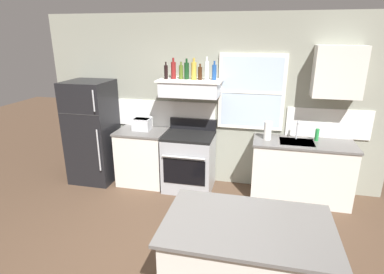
{
  "coord_description": "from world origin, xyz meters",
  "views": [
    {
      "loc": [
        0.82,
        -2.57,
        2.39
      ],
      "look_at": [
        -0.05,
        1.2,
        1.1
      ],
      "focal_mm": 28.98,
      "sensor_mm": 36.0,
      "label": 1
    }
  ],
  "objects": [
    {
      "name": "ground_plane",
      "position": [
        0.0,
        0.0,
        0.0
      ],
      "size": [
        16.0,
        16.0,
        0.0
      ],
      "primitive_type": "plane",
      "color": "#4C3828"
    },
    {
      "name": "back_wall",
      "position": [
        0.03,
        2.23,
        1.35
      ],
      "size": [
        5.4,
        0.11,
        2.7
      ],
      "color": "gray",
      "rests_on": "ground_plane"
    },
    {
      "name": "refrigerator",
      "position": [
        -1.9,
        1.84,
        0.84
      ],
      "size": [
        0.7,
        0.72,
        1.69
      ],
      "color": "black",
      "rests_on": "ground_plane"
    },
    {
      "name": "counter_left_of_stove",
      "position": [
        -1.05,
        1.9,
        0.46
      ],
      "size": [
        0.79,
        0.63,
        0.91
      ],
      "color": "silver",
      "rests_on": "ground_plane"
    },
    {
      "name": "toaster",
      "position": [
        -1.05,
        1.93,
        1.01
      ],
      "size": [
        0.3,
        0.2,
        0.19
      ],
      "color": "silver",
      "rests_on": "counter_left_of_stove"
    },
    {
      "name": "stove_range",
      "position": [
        -0.25,
        1.86,
        0.46
      ],
      "size": [
        0.76,
        0.69,
        1.09
      ],
      "color": "#9EA0A5",
      "rests_on": "ground_plane"
    },
    {
      "name": "range_hood_shelf",
      "position": [
        -0.25,
        1.96,
        1.62
      ],
      "size": [
        0.96,
        0.52,
        0.24
      ],
      "color": "silver"
    },
    {
      "name": "bottle_balsamic_dark",
      "position": [
        -0.62,
        1.92,
        1.85
      ],
      "size": [
        0.06,
        0.06,
        0.25
      ],
      "color": "black",
      "rests_on": "range_hood_shelf"
    },
    {
      "name": "bottle_red_label_wine",
      "position": [
        -0.51,
        1.97,
        1.88
      ],
      "size": [
        0.07,
        0.07,
        0.31
      ],
      "color": "maroon",
      "rests_on": "range_hood_shelf"
    },
    {
      "name": "bottle_olive_oil_square",
      "position": [
        -0.4,
        1.98,
        1.85
      ],
      "size": [
        0.06,
        0.06,
        0.25
      ],
      "color": "#4C601E",
      "rests_on": "range_hood_shelf"
    },
    {
      "name": "bottle_dark_green_wine",
      "position": [
        -0.31,
        1.98,
        1.87
      ],
      "size": [
        0.07,
        0.07,
        0.3
      ],
      "color": "#143819",
      "rests_on": "range_hood_shelf"
    },
    {
      "name": "bottle_champagne_gold_foil",
      "position": [
        -0.19,
        1.95,
        1.88
      ],
      "size": [
        0.08,
        0.08,
        0.32
      ],
      "color": "#B29333",
      "rests_on": "range_hood_shelf"
    },
    {
      "name": "bottle_brown_stout",
      "position": [
        -0.1,
        1.96,
        1.84
      ],
      "size": [
        0.06,
        0.06,
        0.23
      ],
      "color": "#381E0F",
      "rests_on": "range_hood_shelf"
    },
    {
      "name": "bottle_clear_tall",
      "position": [
        0.0,
        1.94,
        1.89
      ],
      "size": [
        0.06,
        0.06,
        0.34
      ],
      "color": "silver",
      "rests_on": "range_hood_shelf"
    },
    {
      "name": "bottle_blue_liqueur",
      "position": [
        0.11,
        1.98,
        1.86
      ],
      "size": [
        0.07,
        0.07,
        0.28
      ],
      "color": "#1E478C",
      "rests_on": "range_hood_shelf"
    },
    {
      "name": "counter_right_with_sink",
      "position": [
        1.45,
        1.9,
        0.46
      ],
      "size": [
        1.43,
        0.63,
        0.91
      ],
      "color": "silver",
      "rests_on": "ground_plane"
    },
    {
      "name": "sink_faucet",
      "position": [
        1.35,
        2.0,
        1.08
      ],
      "size": [
        0.03,
        0.17,
        0.28
      ],
      "color": "silver",
      "rests_on": "counter_right_with_sink"
    },
    {
      "name": "paper_towel_roll",
      "position": [
        0.93,
        1.9,
        1.04
      ],
      "size": [
        0.11,
        0.11,
        0.27
      ],
      "primitive_type": "cylinder",
      "color": "white",
      "rests_on": "counter_right_with_sink"
    },
    {
      "name": "dish_soap_bottle",
      "position": [
        1.63,
        2.0,
        1.0
      ],
      "size": [
        0.06,
        0.06,
        0.18
      ],
      "primitive_type": "cylinder",
      "color": "#268C3F",
      "rests_on": "counter_right_with_sink"
    },
    {
      "name": "kitchen_island",
      "position": [
        0.78,
        -0.33,
        0.46
      ],
      "size": [
        1.4,
        0.9,
        0.91
      ],
      "color": "silver",
      "rests_on": "ground_plane"
    },
    {
      "name": "upper_cabinet_right",
      "position": [
        1.8,
        2.04,
        1.9
      ],
      "size": [
        0.64,
        0.32,
        0.7
      ],
      "color": "silver"
    }
  ]
}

